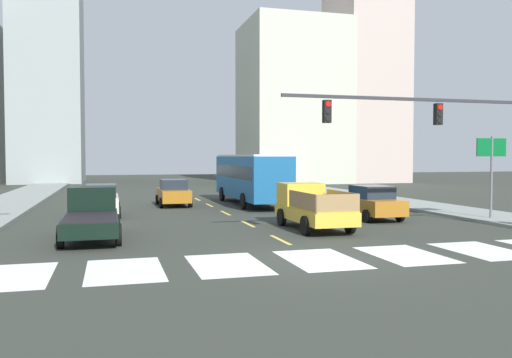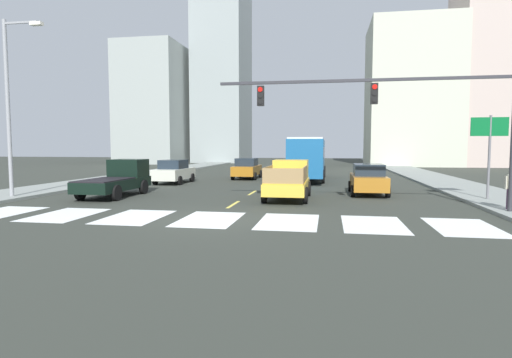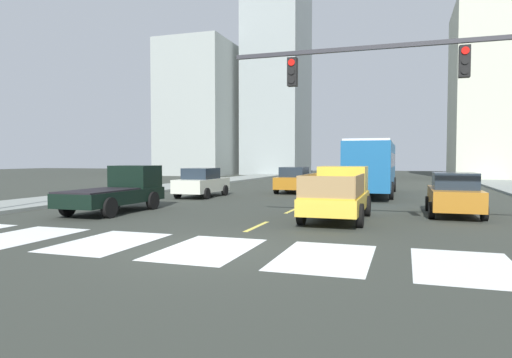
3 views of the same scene
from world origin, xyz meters
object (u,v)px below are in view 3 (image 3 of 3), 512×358
Objects in this scene: city_bus at (372,164)px; sedan_far at (454,194)px; sedan_near_left at (295,180)px; pickup_stakebed at (339,194)px; pickup_dark at (120,190)px; sedan_mid at (202,183)px.

sedan_far is at bearing -69.32° from city_bus.
city_bus is at bearing -6.17° from sedan_near_left.
pickup_stakebed is 13.24m from sedan_near_left.
city_bus reaches higher than sedan_far.
pickup_dark is 1.18× the size of sedan_mid.
sedan_far is 1.00× the size of sedan_near_left.
sedan_far is (4.24, 2.43, -0.08)m from pickup_stakebed.
sedan_mid is (-13.32, 4.90, 0.00)m from sedan_far.
sedan_far is (13.54, 2.92, -0.06)m from pickup_dark.
pickup_stakebed is 9.31m from pickup_dark.
sedan_far is (3.81, -9.52, -1.09)m from city_bus.
city_bus is 2.45× the size of sedan_mid.
sedan_mid is (0.22, 7.82, -0.06)m from pickup_dark.
pickup_stakebed is at bearing -93.19° from city_bus.
pickup_dark is 13.85m from sedan_far.
pickup_dark is 0.48× the size of city_bus.
pickup_stakebed is 11.67m from sedan_mid.
sedan_mid is (-9.08, 7.33, -0.08)m from pickup_stakebed.
pickup_stakebed is 1.18× the size of sedan_far.
sedan_far is at bearing -49.46° from sedan_near_left.
sedan_near_left is (-8.88, 9.97, 0.00)m from sedan_far.
sedan_mid is at bearing 157.95° from sedan_far.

